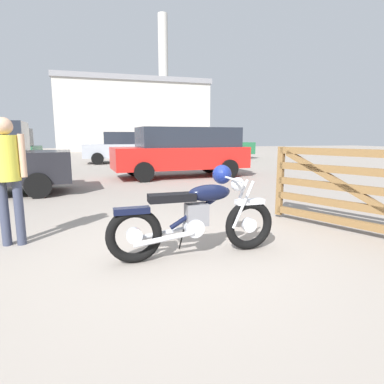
{
  "coord_description": "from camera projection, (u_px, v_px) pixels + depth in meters",
  "views": [
    {
      "loc": [
        -0.96,
        -3.6,
        1.42
      ],
      "look_at": [
        0.27,
        0.57,
        0.66
      ],
      "focal_mm": 29.69,
      "sensor_mm": 36.0,
      "label": 1
    }
  ],
  "objects": [
    {
      "name": "bystander",
      "position": [
        7.0,
        168.0,
        4.05
      ],
      "size": [
        0.46,
        0.3,
        1.66
      ],
      "rotation": [
        0.0,
        0.0,
        1.47
      ],
      "color": "#383D51",
      "rests_on": "ground_plane"
    },
    {
      "name": "pale_sedan_back",
      "position": [
        183.0,
        150.0,
        11.25
      ],
      "size": [
        4.81,
        2.23,
        1.74
      ],
      "rotation": [
        0.0,
        0.0,
        3.21
      ],
      "color": "black",
      "rests_on": "ground_plane"
    },
    {
      "name": "vintage_motorcycle",
      "position": [
        199.0,
        215.0,
        3.8
      ],
      "size": [
        2.08,
        0.74,
        1.07
      ],
      "rotation": [
        0.0,
        0.0,
        0.02
      ],
      "color": "black",
      "rests_on": "ground_plane"
    },
    {
      "name": "silver_sedan_mid",
      "position": [
        123.0,
        148.0,
        17.33
      ],
      "size": [
        4.24,
        2.01,
        1.67
      ],
      "rotation": [
        0.0,
        0.0,
        -0.03
      ],
      "color": "black",
      "rests_on": "ground_plane"
    },
    {
      "name": "industrial_building",
      "position": [
        132.0,
        116.0,
        36.33
      ],
      "size": [
        15.57,
        11.2,
        15.03
      ],
      "rotation": [
        0.0,
        0.0,
        0.0
      ],
      "color": "beige",
      "rests_on": "ground_plane"
    },
    {
      "name": "red_hatchback_near",
      "position": [
        222.0,
        145.0,
        20.8
      ],
      "size": [
        3.92,
        1.87,
        1.78
      ],
      "rotation": [
        0.0,
        0.0,
        0.01
      ],
      "color": "black",
      "rests_on": "ground_plane"
    },
    {
      "name": "ground_plane",
      "position": [
        184.0,
        253.0,
        3.91
      ],
      "size": [
        80.0,
        80.0,
        0.0
      ],
      "primitive_type": "plane",
      "color": "gray"
    },
    {
      "name": "timber_gate",
      "position": [
        371.0,
        188.0,
        4.47
      ],
      "size": [
        1.19,
        2.36,
        1.6
      ],
      "rotation": [
        0.0,
        0.0,
        2.01
      ],
      "color": "brown",
      "rests_on": "ground_plane"
    }
  ]
}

